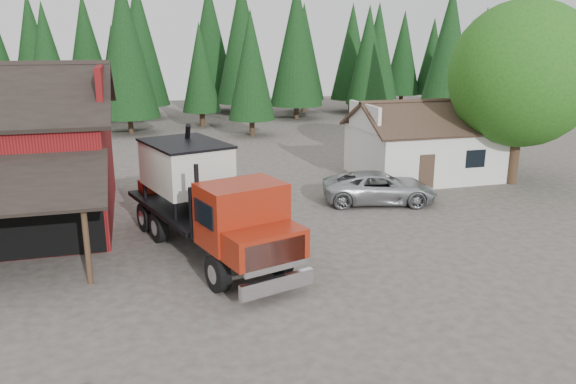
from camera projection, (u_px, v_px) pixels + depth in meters
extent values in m
plane|color=#493E39|center=(264.00, 290.00, 18.72)|extent=(120.00, 120.00, 0.00)
cube|color=maroon|center=(103.00, 87.00, 25.11)|extent=(0.25, 7.00, 2.00)
cylinder|color=#382619|center=(87.00, 245.00, 18.85)|extent=(0.20, 0.20, 2.80)
cube|color=silver|center=(425.00, 152.00, 33.75)|extent=(8.00, 6.00, 3.00)
cube|color=#38281E|center=(440.00, 118.00, 31.76)|extent=(8.60, 3.42, 1.80)
cube|color=#38281E|center=(415.00, 111.00, 34.54)|extent=(8.60, 3.42, 1.80)
cube|color=silver|center=(364.00, 117.00, 32.11)|extent=(0.20, 4.20, 1.50)
cube|color=silver|center=(486.00, 112.00, 34.18)|extent=(0.20, 4.20, 1.50)
cube|color=#38281E|center=(427.00, 173.00, 30.69)|extent=(0.90, 0.06, 2.00)
cube|color=black|center=(476.00, 159.00, 31.30)|extent=(1.20, 0.06, 1.00)
cylinder|color=#382619|center=(514.00, 156.00, 31.97)|extent=(0.60, 0.60, 3.20)
sphere|color=#1B5714|center=(523.00, 74.00, 30.74)|extent=(8.00, 8.00, 8.00)
sphere|color=#1B5714|center=(493.00, 95.00, 31.50)|extent=(4.40, 4.40, 4.40)
sphere|color=#1B5714|center=(546.00, 91.00, 30.50)|extent=(4.80, 4.80, 4.80)
cylinder|color=#382619|center=(252.00, 126.00, 47.91)|extent=(0.44, 0.44, 1.60)
cone|color=black|center=(251.00, 65.00, 46.55)|extent=(3.96, 3.96, 9.00)
cylinder|color=#382619|center=(443.00, 125.00, 48.33)|extent=(0.44, 0.44, 1.60)
cone|color=black|center=(449.00, 53.00, 46.71)|extent=(4.84, 4.84, 11.00)
cylinder|color=#382619|center=(131.00, 124.00, 49.04)|extent=(0.44, 0.44, 1.60)
cone|color=black|center=(125.00, 46.00, 47.28)|extent=(5.28, 5.28, 12.00)
cylinder|color=black|center=(218.00, 273.00, 18.50)|extent=(0.76, 1.33, 1.26)
cylinder|color=black|center=(280.00, 258.00, 19.75)|extent=(0.76, 1.33, 1.26)
cylinder|color=black|center=(159.00, 227.00, 22.97)|extent=(0.76, 1.33, 1.26)
cylinder|color=black|center=(213.00, 217.00, 24.22)|extent=(0.76, 1.33, 1.26)
cylinder|color=black|center=(146.00, 217.00, 24.27)|extent=(0.76, 1.33, 1.26)
cylinder|color=black|center=(197.00, 208.00, 25.53)|extent=(0.76, 1.33, 1.26)
cube|color=black|center=(204.00, 224.00, 21.98)|extent=(4.11, 9.81, 0.46)
cube|color=silver|center=(277.00, 284.00, 17.68)|extent=(2.59, 0.97, 0.52)
cube|color=silver|center=(275.00, 256.00, 17.53)|extent=(2.12, 0.75, 1.03)
cube|color=maroon|center=(264.00, 244.00, 18.04)|extent=(2.91, 2.19, 0.98)
cube|color=maroon|center=(242.00, 214.00, 19.08)|extent=(3.21, 2.68, 2.13)
cube|color=black|center=(255.00, 211.00, 18.25)|extent=(2.33, 0.80, 1.03)
cylinder|color=black|center=(197.00, 194.00, 19.16)|extent=(0.20, 0.20, 2.07)
cube|color=black|center=(226.00, 207.00, 20.03)|extent=(2.73, 0.96, 1.84)
cube|color=black|center=(188.00, 206.00, 23.21)|extent=(4.76, 7.23, 0.18)
cube|color=beige|center=(186.00, 166.00, 22.75)|extent=(3.64, 4.40, 1.84)
cone|color=beige|center=(187.00, 193.00, 23.06)|extent=(3.16, 3.16, 0.80)
cube|color=black|center=(185.00, 143.00, 22.50)|extent=(3.78, 4.54, 0.09)
cylinder|color=black|center=(186.00, 160.00, 24.45)|extent=(0.30, 2.55, 3.51)
cube|color=maroon|center=(149.00, 187.00, 25.00)|extent=(0.93, 1.08, 0.52)
cylinder|color=silver|center=(264.00, 238.00, 20.74)|extent=(0.95, 1.29, 0.64)
imported|color=#A5A8AC|center=(379.00, 188.00, 28.39)|extent=(6.20, 3.97, 1.59)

